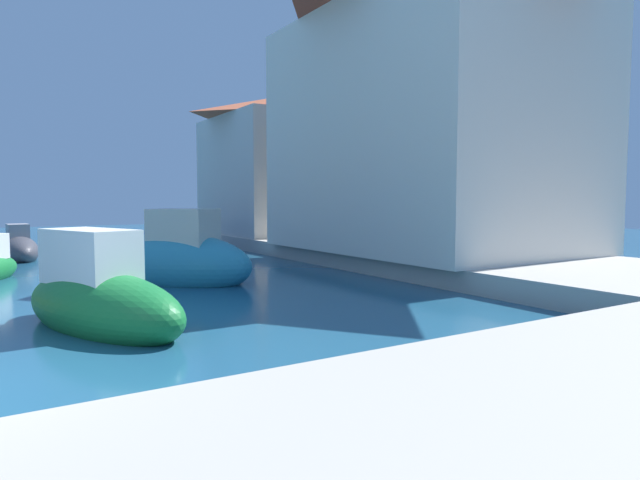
# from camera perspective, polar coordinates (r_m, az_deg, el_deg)

# --- Properties ---
(quay_promenade) EXTENTS (44.00, 32.00, 0.50)m
(quay_promenade) POSITION_cam_1_polar(r_m,az_deg,el_deg) (7.19, -3.27, -10.41)
(quay_promenade) COLOR #ADA89E
(quay_promenade) RESTS_ON ground
(moored_boat_0) EXTENTS (4.15, 5.29, 1.73)m
(moored_boat_0) POSITION_cam_1_polar(r_m,az_deg,el_deg) (20.91, -15.20, -0.26)
(moored_boat_0) COLOR #1E479E
(moored_boat_0) RESTS_ON ground
(moored_boat_4) EXTENTS (1.32, 3.23, 1.45)m
(moored_boat_4) POSITION_cam_1_polar(r_m,az_deg,el_deg) (21.65, -28.78, -0.85)
(moored_boat_4) COLOR #3F3F47
(moored_boat_4) RESTS_ON ground
(moored_boat_5) EXTENTS (2.60, 4.09, 1.86)m
(moored_boat_5) POSITION_cam_1_polar(r_m,az_deg,el_deg) (9.50, -21.89, -5.73)
(moored_boat_5) COLOR #197233
(moored_boat_5) RESTS_ON ground
(moored_boat_8) EXTENTS (4.17, 4.45, 2.20)m
(moored_boat_8) POSITION_cam_1_polar(r_m,az_deg,el_deg) (14.19, -14.99, -2.07)
(moored_boat_8) COLOR teal
(moored_boat_8) RESTS_ON ground
(waterfront_building_main) EXTENTS (6.97, 9.67, 8.38)m
(waterfront_building_main) POSITION_cam_1_polar(r_m,az_deg,el_deg) (17.93, 10.91, 12.78)
(waterfront_building_main) COLOR silver
(waterfront_building_main) RESTS_ON quay_promenade
(waterfront_building_annex) EXTENTS (6.19, 6.88, 6.30)m
(waterfront_building_annex) POSITION_cam_1_polar(r_m,az_deg,el_deg) (25.73, -4.04, 7.87)
(waterfront_building_annex) COLOR beige
(waterfront_building_annex) RESTS_ON quay_promenade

